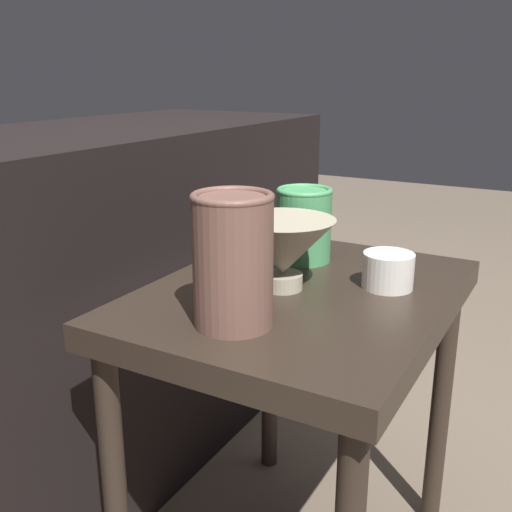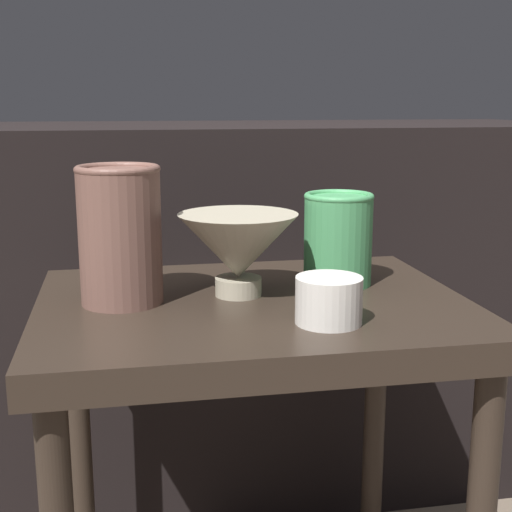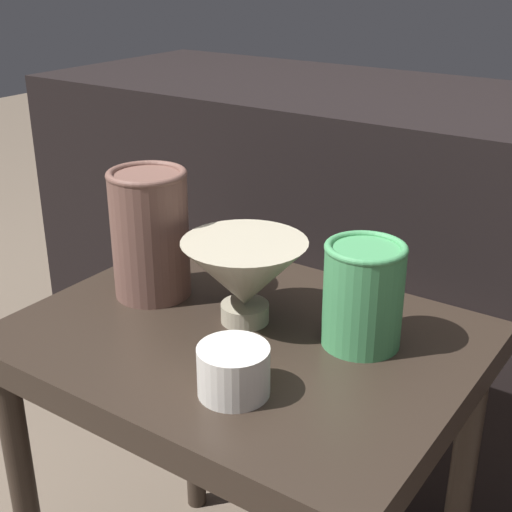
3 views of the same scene
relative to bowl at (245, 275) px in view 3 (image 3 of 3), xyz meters
The scene contains 6 objects.
table 0.14m from the bowl, 57.79° to the right, with size 0.56×0.44×0.54m.
couch_backdrop 0.58m from the bowl, 88.35° to the left, with size 1.53×0.50×0.75m.
bowl is the anchor object (origin of this frame).
vase_textured_left 0.16m from the bowl, behind, with size 0.11×0.11×0.18m.
vase_colorful_right 0.15m from the bowl, 12.99° to the left, with size 0.10×0.10×0.13m.
cup 0.17m from the bowl, 58.87° to the right, with size 0.08×0.08×0.06m.
Camera 3 is at (0.46, -0.64, 0.98)m, focal length 50.00 mm.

